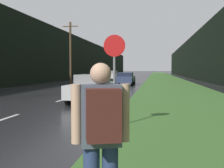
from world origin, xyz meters
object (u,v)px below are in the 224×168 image
stop_sign (114,72)px  car_passing_near (92,88)px  car_passing_far (125,78)px  car_oncoming (112,75)px  hitchhiker_with_backpack (101,135)px

stop_sign → car_passing_near: (-2.03, 6.18, -0.86)m
car_passing_far → stop_sign: bearing=95.3°
car_passing_near → car_oncoming: bearing=-83.1°
car_passing_near → hitchhiker_with_backpack: bearing=103.2°
stop_sign → car_passing_near: bearing=108.2°
hitchhiker_with_backpack → car_passing_far: bearing=77.2°
hitchhiker_with_backpack → car_passing_near: hitchhiker_with_backpack is taller
car_oncoming → stop_sign: bearing=-81.1°
car_passing_near → car_passing_far: 15.82m
car_passing_near → stop_sign: bearing=108.2°
hitchhiker_with_backpack → car_oncoming: bearing=80.3°
stop_sign → car_passing_near: stop_sign is taller
stop_sign → car_passing_far: (-2.03, 22.00, -0.87)m
hitchhiker_with_backpack → stop_sign: bearing=78.5°
car_passing_far → car_passing_near: bearing=90.0°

